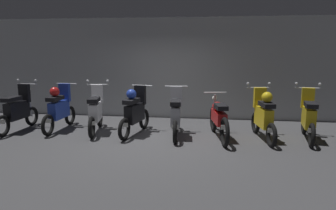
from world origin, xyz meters
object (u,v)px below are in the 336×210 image
at_px(motorbike_slot_5, 219,118).
at_px(motorbike_slot_7, 308,117).
at_px(motorbike_slot_3, 135,112).
at_px(motorbike_slot_4, 176,115).
at_px(motorbike_slot_0, 18,110).
at_px(motorbike_slot_1, 59,108).
at_px(motorbike_slot_6, 263,115).
at_px(motorbike_slot_2, 96,111).

bearing_deg(motorbike_slot_5, motorbike_slot_7, 4.25).
relative_size(motorbike_slot_3, motorbike_slot_4, 0.99).
bearing_deg(motorbike_slot_4, motorbike_slot_5, -3.05).
bearing_deg(motorbike_slot_0, motorbike_slot_1, 12.05).
distance_m(motorbike_slot_0, motorbike_slot_5, 5.08).
relative_size(motorbike_slot_1, motorbike_slot_6, 1.00).
distance_m(motorbike_slot_0, motorbike_slot_3, 3.05).
height_order(motorbike_slot_5, motorbike_slot_7, motorbike_slot_7).
bearing_deg(motorbike_slot_1, motorbike_slot_7, -0.93).
xyz_separation_m(motorbike_slot_0, motorbike_slot_6, (6.10, 0.00, 0.04)).
height_order(motorbike_slot_0, motorbike_slot_3, motorbike_slot_0).
xyz_separation_m(motorbike_slot_1, motorbike_slot_5, (4.06, -0.25, -0.08)).
bearing_deg(motorbike_slot_2, motorbike_slot_5, -3.13).
bearing_deg(motorbike_slot_1, motorbike_slot_0, -167.95).
xyz_separation_m(motorbike_slot_2, motorbike_slot_7, (5.10, -0.02, 0.00)).
distance_m(motorbike_slot_3, motorbike_slot_6, 3.04).
height_order(motorbike_slot_0, motorbike_slot_1, motorbike_slot_0).
relative_size(motorbike_slot_0, motorbike_slot_1, 1.00).
bearing_deg(motorbike_slot_1, motorbike_slot_6, -2.39).
height_order(motorbike_slot_4, motorbike_slot_6, motorbike_slot_6).
distance_m(motorbike_slot_2, motorbike_slot_4, 2.04).
relative_size(motorbike_slot_5, motorbike_slot_6, 1.16).
xyz_separation_m(motorbike_slot_4, motorbike_slot_7, (3.06, 0.10, 0.00)).
xyz_separation_m(motorbike_slot_1, motorbike_slot_4, (3.05, -0.20, -0.04)).
relative_size(motorbike_slot_2, motorbike_slot_4, 0.99).
xyz_separation_m(motorbike_slot_0, motorbike_slot_4, (4.06, 0.02, -0.00)).
bearing_deg(motorbike_slot_6, motorbike_slot_2, 178.21).
height_order(motorbike_slot_5, motorbike_slot_6, motorbike_slot_6).
bearing_deg(motorbike_slot_6, motorbike_slot_5, -177.78).
bearing_deg(motorbike_slot_0, motorbike_slot_6, 0.05).
xyz_separation_m(motorbike_slot_5, motorbike_slot_7, (2.05, 0.15, 0.04)).
bearing_deg(motorbike_slot_0, motorbike_slot_5, -0.39).
relative_size(motorbike_slot_2, motorbike_slot_6, 1.00).
bearing_deg(motorbike_slot_0, motorbike_slot_3, 1.12).
distance_m(motorbike_slot_4, motorbike_slot_7, 3.06).
height_order(motorbike_slot_1, motorbike_slot_7, motorbike_slot_7).
relative_size(motorbike_slot_1, motorbike_slot_7, 1.00).
bearing_deg(motorbike_slot_2, motorbike_slot_3, -4.05).
xyz_separation_m(motorbike_slot_0, motorbike_slot_1, (1.02, 0.22, 0.04)).
distance_m(motorbike_slot_3, motorbike_slot_4, 1.01).
height_order(motorbike_slot_1, motorbike_slot_2, motorbike_slot_2).
xyz_separation_m(motorbike_slot_2, motorbike_slot_3, (1.03, -0.07, 0.04)).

